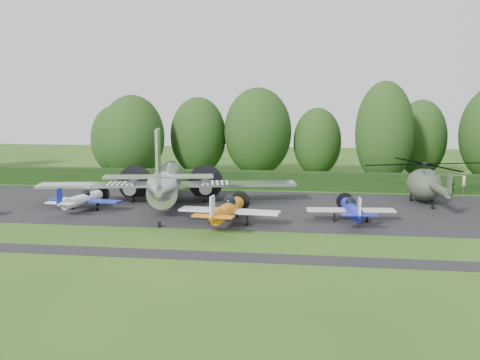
# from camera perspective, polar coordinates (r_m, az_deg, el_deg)

# --- Properties ---
(ground) EXTENTS (160.00, 160.00, 0.00)m
(ground) POSITION_cam_1_polar(r_m,az_deg,el_deg) (40.69, -9.38, -5.37)
(ground) COLOR #204D15
(ground) RESTS_ON ground
(apron) EXTENTS (70.00, 18.00, 0.01)m
(apron) POSITION_cam_1_polar(r_m,az_deg,el_deg) (50.10, -5.95, -2.76)
(apron) COLOR black
(apron) RESTS_ON ground
(taxiway_verge) EXTENTS (70.00, 2.00, 0.00)m
(taxiway_verge) POSITION_cam_1_polar(r_m,az_deg,el_deg) (35.21, -12.34, -7.58)
(taxiway_verge) COLOR black
(taxiway_verge) RESTS_ON ground
(hedgerow) EXTENTS (90.00, 1.60, 2.00)m
(hedgerow) POSITION_cam_1_polar(r_m,az_deg,el_deg) (60.67, -3.44, -0.83)
(hedgerow) COLOR black
(hedgerow) RESTS_ON ground
(transport_plane) EXTENTS (24.47, 18.77, 7.84)m
(transport_plane) POSITION_cam_1_polar(r_m,az_deg,el_deg) (50.12, -7.86, -0.25)
(transport_plane) COLOR silver
(transport_plane) RESTS_ON ground
(light_plane_white) EXTENTS (6.75, 7.09, 2.59)m
(light_plane_white) POSITION_cam_1_polar(r_m,az_deg,el_deg) (49.20, -16.47, -1.98)
(light_plane_white) COLOR white
(light_plane_white) RESTS_ON ground
(light_plane_orange) EXTENTS (8.01, 8.42, 3.08)m
(light_plane_orange) POSITION_cam_1_polar(r_m,az_deg,el_deg) (41.51, -1.36, -3.19)
(light_plane_orange) COLOR orange
(light_plane_orange) RESTS_ON ground
(light_plane_blue) EXTENTS (7.04, 7.40, 2.71)m
(light_plane_blue) POSITION_cam_1_polar(r_m,az_deg,el_deg) (43.49, 11.81, -3.04)
(light_plane_blue) COLOR #1D21AF
(light_plane_blue) RESTS_ON ground
(helicopter) EXTENTS (12.03, 14.08, 3.87)m
(helicopter) POSITION_cam_1_polar(r_m,az_deg,el_deg) (53.80, 19.09, -0.17)
(helicopter) COLOR #3B4635
(helicopter) RESTS_ON ground
(sign_board) EXTENTS (3.57, 0.13, 2.01)m
(sign_board) POSITION_cam_1_polar(r_m,az_deg,el_deg) (60.35, 21.21, -0.11)
(sign_board) COLOR #3F3326
(sign_board) RESTS_ON ground
(tree_0) EXTENTS (8.88, 8.88, 11.58)m
(tree_0) POSITION_cam_1_polar(r_m,az_deg,el_deg) (70.70, 1.91, 5.16)
(tree_0) COLOR black
(tree_0) RESTS_ON ground
(tree_1) EXTENTS (6.33, 6.33, 9.17)m
(tree_1) POSITION_cam_1_polar(r_m,az_deg,el_deg) (75.19, -13.27, 4.21)
(tree_1) COLOR black
(tree_1) RESTS_ON ground
(tree_3) EXTENTS (8.11, 8.11, 10.58)m
(tree_3) POSITION_cam_1_polar(r_m,az_deg,el_deg) (69.32, -11.40, 4.53)
(tree_3) COLOR black
(tree_3) RESTS_ON ground
(tree_4) EXTENTS (6.28, 6.28, 8.94)m
(tree_4) POSITION_cam_1_polar(r_m,az_deg,el_deg) (71.21, 8.24, 4.04)
(tree_4) COLOR black
(tree_4) RESTS_ON ground
(tree_7) EXTENTS (7.49, 7.49, 10.35)m
(tree_7) POSITION_cam_1_polar(r_m,az_deg,el_deg) (72.24, -4.46, 4.72)
(tree_7) COLOR black
(tree_7) RESTS_ON ground
(tree_8) EXTENTS (6.79, 6.79, 12.13)m
(tree_8) POSITION_cam_1_polar(r_m,az_deg,el_deg) (65.44, 15.14, 4.89)
(tree_8) COLOR black
(tree_8) RESTS_ON ground
(tree_9) EXTENTS (6.56, 6.56, 10.00)m
(tree_9) POSITION_cam_1_polar(r_m,az_deg,el_deg) (73.30, 18.72, 4.22)
(tree_9) COLOR black
(tree_9) RESTS_ON ground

